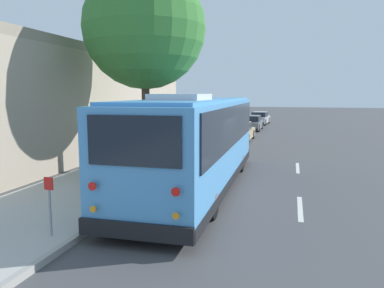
{
  "coord_description": "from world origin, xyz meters",
  "views": [
    {
      "loc": [
        -11.25,
        -2.56,
        3.24
      ],
      "look_at": [
        2.56,
        1.14,
        1.3
      ],
      "focal_mm": 35.0,
      "sensor_mm": 36.0,
      "label": 1
    }
  ],
  "objects": [
    {
      "name": "street_tree",
      "position": [
        3.72,
        3.44,
        6.27
      ],
      "size": [
        5.05,
        5.05,
        9.06
      ],
      "color": "brown",
      "rests_on": "sidewalk_slab"
    },
    {
      "name": "lane_stripe_ahead",
      "position": [
        5.48,
        -2.87,
        0.0
      ],
      "size": [
        2.4,
        0.14,
        0.01
      ],
      "primitive_type": "cube",
      "color": "silver",
      "rests_on": "ground"
    },
    {
      "name": "sign_post_far",
      "position": [
        -3.19,
        2.44,
        0.8
      ],
      "size": [
        0.06,
        0.06,
        1.3
      ],
      "color": "gray",
      "rests_on": "sidewalk_slab"
    },
    {
      "name": "building_backdrop",
      "position": [
        7.39,
        10.01,
        2.58
      ],
      "size": [
        20.77,
        6.93,
        5.54
      ],
      "color": "tan",
      "rests_on": "ground"
    },
    {
      "name": "ground_plane",
      "position": [
        0.0,
        0.0,
        0.0
      ],
      "size": [
        160.0,
        160.0,
        0.0
      ],
      "primitive_type": "plane",
      "color": "#474749"
    },
    {
      "name": "parked_sedan_gray",
      "position": [
        22.01,
        0.91,
        0.61
      ],
      "size": [
        4.66,
        1.79,
        1.3
      ],
      "rotation": [
        0.0,
        0.0,
        -0.01
      ],
      "color": "slate",
      "rests_on": "ground"
    },
    {
      "name": "sign_post_near",
      "position": [
        -4.48,
        2.44,
        0.83
      ],
      "size": [
        0.06,
        0.22,
        1.31
      ],
      "color": "gray",
      "rests_on": "sidewalk_slab"
    },
    {
      "name": "parked_sedan_tan",
      "position": [
        14.42,
        0.95,
        0.59
      ],
      "size": [
        4.49,
        1.83,
        1.28
      ],
      "rotation": [
        0.0,
        0.0,
        -0.02
      ],
      "color": "tan",
      "rests_on": "ground"
    },
    {
      "name": "sidewalk_slab",
      "position": [
        0.0,
        3.95,
        0.07
      ],
      "size": [
        80.0,
        3.89,
        0.15
      ],
      "primitive_type": "cube",
      "color": "#B2AFA8",
      "rests_on": "ground"
    },
    {
      "name": "shuttle_bus",
      "position": [
        0.92,
        0.54,
        1.72
      ],
      "size": [
        10.95,
        2.87,
        3.22
      ],
      "rotation": [
        0.0,
        0.0,
        0.01
      ],
      "color": "#4C93D1",
      "rests_on": "ground"
    },
    {
      "name": "fire_hydrant",
      "position": [
        9.22,
        2.3,
        0.55
      ],
      "size": [
        0.22,
        0.22,
        0.81
      ],
      "color": "gold",
      "rests_on": "sidewalk_slab"
    },
    {
      "name": "lane_stripe_mid",
      "position": [
        -0.52,
        -2.87,
        0.0
      ],
      "size": [
        2.4,
        0.14,
        0.01
      ],
      "primitive_type": "cube",
      "color": "silver",
      "rests_on": "ground"
    },
    {
      "name": "curb_strip",
      "position": [
        0.0,
        1.93,
        0.07
      ],
      "size": [
        80.0,
        0.14,
        0.15
      ],
      "primitive_type": "cube",
      "color": "#9D9A94",
      "rests_on": "ground"
    },
    {
      "name": "parked_sedan_silver",
      "position": [
        28.57,
        0.73,
        0.62
      ],
      "size": [
        4.73,
        1.9,
        1.33
      ],
      "rotation": [
        0.0,
        0.0,
        -0.06
      ],
      "color": "#A8AAAF",
      "rests_on": "ground"
    }
  ]
}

